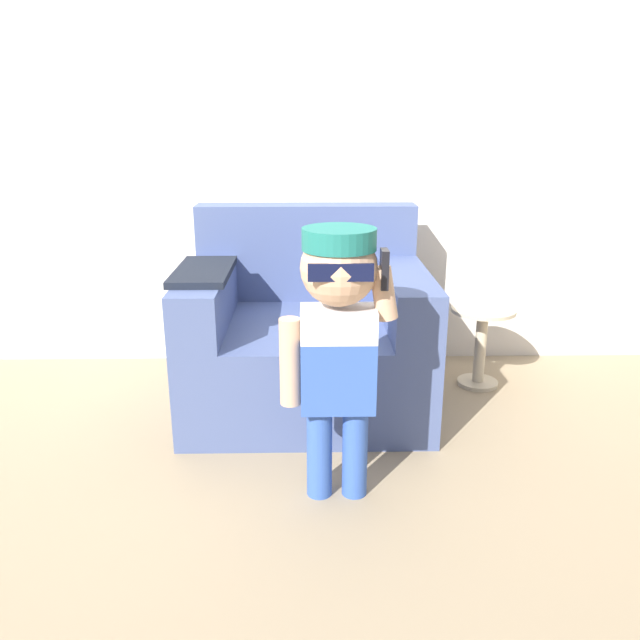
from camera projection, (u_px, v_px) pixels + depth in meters
name	position (u px, v px, depth m)	size (l,w,h in m)	color
ground_plane	(258.00, 406.00, 3.02)	(10.00, 10.00, 0.00)	#998466
wall_back	(260.00, 124.00, 3.26)	(10.00, 0.05, 2.60)	silver
armchair	(306.00, 338.00, 2.99)	(1.13, 0.94, 0.92)	#475684
person_child	(338.00, 325.00, 2.11)	(0.41, 0.30, 0.99)	#3356AD
side_table	(481.00, 339.00, 3.19)	(0.32, 0.32, 0.42)	beige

